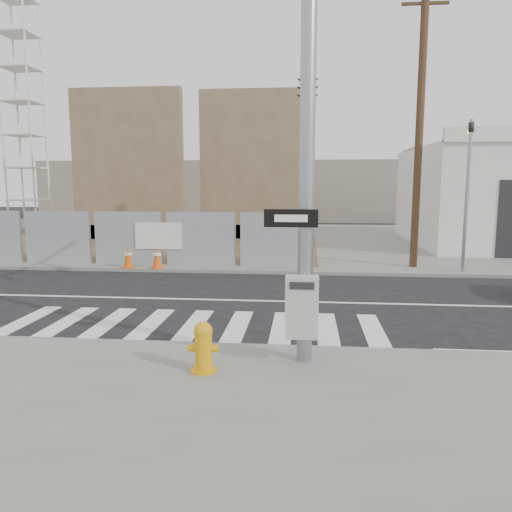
# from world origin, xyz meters

# --- Properties ---
(ground) EXTENTS (100.00, 100.00, 0.00)m
(ground) POSITION_xyz_m (0.00, 0.00, 0.00)
(ground) COLOR black
(ground) RESTS_ON ground
(sidewalk_far) EXTENTS (50.00, 20.00, 0.12)m
(sidewalk_far) POSITION_xyz_m (0.00, 14.00, 0.06)
(sidewalk_far) COLOR slate
(sidewalk_far) RESTS_ON ground
(signal_pole) EXTENTS (0.96, 5.87, 7.00)m
(signal_pole) POSITION_xyz_m (2.49, -2.05, 4.78)
(signal_pole) COLOR gray
(signal_pole) RESTS_ON sidewalk_near
(far_signal_pole) EXTENTS (0.16, 0.20, 5.60)m
(far_signal_pole) POSITION_xyz_m (8.00, 4.60, 3.48)
(far_signal_pole) COLOR gray
(far_signal_pole) RESTS_ON sidewalk_far
(concrete_wall_left) EXTENTS (6.00, 1.30, 8.00)m
(concrete_wall_left) POSITION_xyz_m (-7.00, 13.08, 3.38)
(concrete_wall_left) COLOR brown
(concrete_wall_left) RESTS_ON sidewalk_far
(concrete_wall_right) EXTENTS (5.50, 1.30, 8.00)m
(concrete_wall_right) POSITION_xyz_m (-0.50, 14.08, 3.38)
(concrete_wall_right) COLOR brown
(concrete_wall_right) RESTS_ON sidewalk_far
(crane_tower) EXTENTS (2.60, 2.60, 18.15)m
(crane_tower) POSITION_xyz_m (-15.00, 17.00, 9.02)
(crane_tower) COLOR slate
(crane_tower) RESTS_ON sidewalk_far
(utility_pole_right) EXTENTS (1.60, 0.28, 10.00)m
(utility_pole_right) POSITION_xyz_m (6.50, 5.50, 5.20)
(utility_pole_right) COLOR #4A3422
(utility_pole_right) RESTS_ON sidewalk_far
(fire_hydrant) EXTENTS (0.51, 0.46, 0.84)m
(fire_hydrant) POSITION_xyz_m (0.85, -5.50, 0.54)
(fire_hydrant) COLOR #D3950B
(fire_hydrant) RESTS_ON sidewalk_near
(traffic_cone_c) EXTENTS (0.41, 0.41, 0.79)m
(traffic_cone_c) POSITION_xyz_m (-3.94, 4.22, 0.51)
(traffic_cone_c) COLOR #D7520B
(traffic_cone_c) RESTS_ON sidewalk_far
(traffic_cone_d) EXTENTS (0.50, 0.50, 0.79)m
(traffic_cone_d) POSITION_xyz_m (-2.86, 4.22, 0.50)
(traffic_cone_d) COLOR #EE4E0C
(traffic_cone_d) RESTS_ON sidewalk_far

